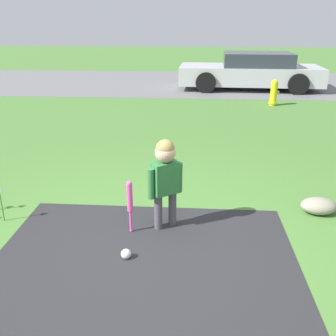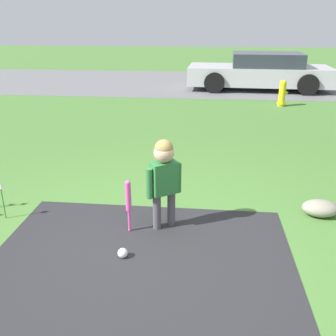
{
  "view_description": "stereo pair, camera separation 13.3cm",
  "coord_description": "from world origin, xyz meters",
  "px_view_note": "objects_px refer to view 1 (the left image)",
  "views": [
    {
      "loc": [
        0.38,
        -3.01,
        2.11
      ],
      "look_at": [
        0.1,
        0.96,
        0.53
      ],
      "focal_mm": 40.0,
      "sensor_mm": 36.0,
      "label": 1
    },
    {
      "loc": [
        0.52,
        -3.0,
        2.11
      ],
      "look_at": [
        0.1,
        0.96,
        0.53
      ],
      "focal_mm": 40.0,
      "sensor_mm": 36.0,
      "label": 2
    }
  ],
  "objects_px": {
    "baseball_bat": "(130,199)",
    "child": "(165,172)",
    "parked_car": "(251,71)",
    "sports_ball": "(126,254)",
    "fire_hydrant": "(274,93)"
  },
  "relations": [
    {
      "from": "baseball_bat",
      "to": "child",
      "type": "bearing_deg",
      "value": 20.57
    },
    {
      "from": "child",
      "to": "parked_car",
      "type": "distance_m",
      "value": 9.22
    },
    {
      "from": "sports_ball",
      "to": "fire_hydrant",
      "type": "bearing_deg",
      "value": 69.13
    },
    {
      "from": "sports_ball",
      "to": "baseball_bat",
      "type": "bearing_deg",
      "value": 93.55
    },
    {
      "from": "child",
      "to": "baseball_bat",
      "type": "distance_m",
      "value": 0.46
    },
    {
      "from": "child",
      "to": "parked_car",
      "type": "relative_size",
      "value": 0.22
    },
    {
      "from": "parked_car",
      "to": "baseball_bat",
      "type": "bearing_deg",
      "value": 77.16
    },
    {
      "from": "child",
      "to": "fire_hydrant",
      "type": "xyz_separation_m",
      "value": [
        2.36,
        6.43,
        -0.32
      ]
    },
    {
      "from": "parked_car",
      "to": "sports_ball",
      "type": "bearing_deg",
      "value": 78.05
    },
    {
      "from": "child",
      "to": "fire_hydrant",
      "type": "distance_m",
      "value": 6.85
    },
    {
      "from": "parked_car",
      "to": "child",
      "type": "bearing_deg",
      "value": 79.09
    },
    {
      "from": "child",
      "to": "baseball_bat",
      "type": "bearing_deg",
      "value": 167.22
    },
    {
      "from": "child",
      "to": "sports_ball",
      "type": "distance_m",
      "value": 0.92
    },
    {
      "from": "baseball_bat",
      "to": "fire_hydrant",
      "type": "bearing_deg",
      "value": 67.53
    },
    {
      "from": "baseball_bat",
      "to": "sports_ball",
      "type": "distance_m",
      "value": 0.59
    }
  ]
}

